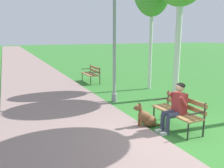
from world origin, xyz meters
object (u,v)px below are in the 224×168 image
(park_bench_near, at_px, (179,109))
(park_bench_mid, at_px, (92,73))
(person_seated_on_near_bench, at_px, (176,105))
(lamp_post_near, at_px, (114,37))
(dog_brown, at_px, (146,118))

(park_bench_near, distance_m, park_bench_mid, 6.78)
(park_bench_near, relative_size, park_bench_mid, 1.00)
(person_seated_on_near_bench, relative_size, lamp_post_near, 0.27)
(park_bench_near, xyz_separation_m, dog_brown, (-0.74, 0.40, -0.25))
(park_bench_near, distance_m, dog_brown, 0.88)
(person_seated_on_near_bench, distance_m, dog_brown, 0.86)
(park_bench_mid, relative_size, dog_brown, 1.81)
(park_bench_mid, relative_size, lamp_post_near, 0.33)
(dog_brown, bearing_deg, park_bench_near, -28.58)
(lamp_post_near, bearing_deg, park_bench_near, -81.05)
(park_bench_near, height_order, dog_brown, park_bench_near)
(park_bench_near, height_order, lamp_post_near, lamp_post_near)
(park_bench_mid, relative_size, person_seated_on_near_bench, 1.20)
(dog_brown, distance_m, lamp_post_near, 3.34)
(park_bench_mid, height_order, dog_brown, park_bench_mid)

